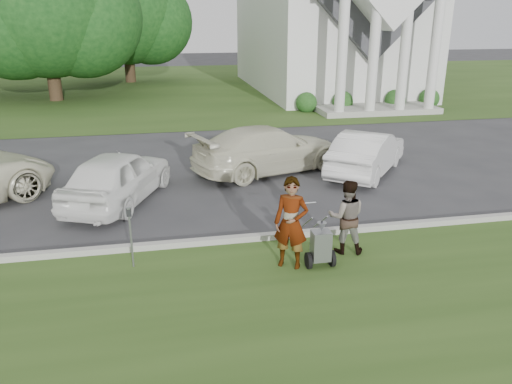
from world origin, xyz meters
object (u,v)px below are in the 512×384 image
object	(u,v)px
parking_meter_near	(130,230)
car_d	(367,152)
tree_back	(125,16)
person_left	(291,224)
car_c	(268,149)
person_right	(346,217)
car_b	(118,176)
striping_cart	(321,246)
tree_left	(44,9)

from	to	relation	value
parking_meter_near	car_d	size ratio (longest dim) A/B	0.31
tree_back	parking_meter_near	distance (m)	30.46
person_left	car_c	xyz separation A→B (m)	(0.99, 6.45, -0.20)
person_right	car_c	world-z (taller)	person_right
car_d	car_b	bearing A→B (deg)	47.80
striping_cart	person_left	distance (m)	0.76
car_b	car_c	distance (m)	4.96
car_c	striping_cart	bearing A→B (deg)	156.32
person_left	car_c	world-z (taller)	person_left
car_d	tree_left	bearing A→B (deg)	-15.27
striping_cart	parking_meter_near	distance (m)	3.75
tree_left	person_left	xyz separation A→B (m)	(8.26, -22.75, -4.18)
tree_left	car_c	world-z (taller)	tree_left
parking_meter_near	car_d	bearing A→B (deg)	35.56
tree_left	car_c	bearing A→B (deg)	-60.44
car_d	parking_meter_near	bearing A→B (deg)	74.73
person_left	person_right	bearing A→B (deg)	44.81
person_right	car_c	distance (m)	6.06
tree_left	car_d	xyz separation A→B (m)	(12.24, -17.13, -4.43)
tree_back	parking_meter_near	size ratio (longest dim) A/B	7.50
car_b	person_right	bearing A→B (deg)	162.29
car_b	tree_back	bearing A→B (deg)	-66.28
person_right	striping_cart	bearing A→B (deg)	51.27
person_left	car_d	xyz separation A→B (m)	(3.99, 5.62, -0.25)
parking_meter_near	car_c	bearing A→B (deg)	55.33
parking_meter_near	car_b	distance (m)	3.94
person_right	parking_meter_near	bearing A→B (deg)	12.43
car_d	tree_back	bearing A→B (deg)	-32.67
person_left	car_d	bearing A→B (deg)	82.37
striping_cart	car_b	xyz separation A→B (m)	(-4.15, 4.61, 0.27)
striping_cart	parking_meter_near	size ratio (longest dim) A/B	0.87
tree_left	striping_cart	world-z (taller)	tree_left
tree_left	car_d	world-z (taller)	tree_left
car_b	car_c	xyz separation A→B (m)	(4.55, 1.98, 0.01)
tree_left	car_c	size ratio (longest dim) A/B	2.12
car_c	car_d	bearing A→B (deg)	-125.62
tree_back	car_d	size ratio (longest dim) A/B	2.32
tree_left	car_b	distance (m)	19.37
tree_left	person_right	distance (m)	24.69
tree_left	car_c	distance (m)	19.24
striping_cart	tree_left	bearing A→B (deg)	110.72
striping_cart	car_b	distance (m)	6.21
tree_back	car_b	bearing A→B (deg)	-88.50
tree_back	person_right	xyz separation A→B (m)	(5.56, -30.35, -3.93)
tree_left	striping_cart	bearing A→B (deg)	-68.89
tree_left	car_b	size ratio (longest dim) A/B	2.53
car_c	car_d	world-z (taller)	car_c
person_left	car_c	distance (m)	6.53
tree_back	parking_meter_near	world-z (taller)	tree_back
car_b	car_d	xyz separation A→B (m)	(7.55, 1.15, -0.03)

